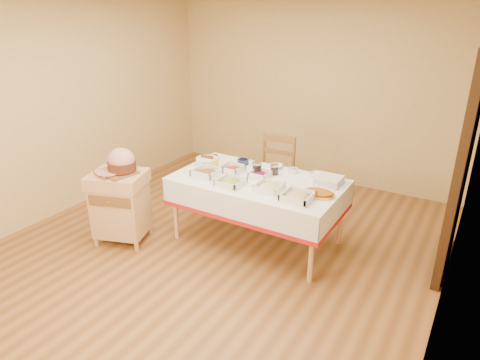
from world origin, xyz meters
name	(u,v)px	position (x,y,z in m)	size (l,w,h in m)	color
room_shell	(218,134)	(0.00, 0.00, 1.30)	(5.00, 5.00, 5.00)	#915C2C
doorway	(465,163)	(2.20, 0.90, 1.11)	(0.09, 1.10, 2.20)	black
dining_table	(257,193)	(0.30, 0.30, 0.60)	(1.82, 1.02, 0.76)	#E1AF7B
butcher_cart	(120,203)	(-1.02, -0.46, 0.46)	(0.70, 0.64, 0.82)	#E1AF7B
dining_chair	(273,177)	(0.16, 0.96, 0.53)	(0.49, 0.47, 1.04)	brown
ham_on_board	(121,163)	(-0.98, -0.42, 0.94)	(0.42, 0.40, 0.28)	brown
serving_dish_a	(207,173)	(-0.23, 0.10, 0.80)	(0.27, 0.27, 0.12)	white
serving_dish_b	(231,182)	(0.14, 0.01, 0.79)	(0.26, 0.26, 0.11)	white
serving_dish_c	(269,187)	(0.54, 0.10, 0.79)	(0.26, 0.26, 0.10)	white
serving_dish_d	(297,197)	(0.88, 0.04, 0.79)	(0.28, 0.28, 0.11)	white
serving_dish_e	(232,169)	(-0.05, 0.35, 0.79)	(0.24, 0.23, 0.11)	white
serving_dish_f	(260,175)	(0.29, 0.37, 0.79)	(0.21, 0.20, 0.10)	white
small_bowl_left	(214,157)	(-0.46, 0.58, 0.79)	(0.12, 0.12, 0.06)	white
small_bowl_mid	(243,161)	(-0.08, 0.63, 0.79)	(0.14, 0.14, 0.06)	navy
small_bowl_right	(293,170)	(0.55, 0.67, 0.79)	(0.11, 0.11, 0.05)	white
bowl_white_imported	(276,166)	(0.31, 0.72, 0.78)	(0.15, 0.15, 0.04)	white
bowl_small_imported	(316,175)	(0.81, 0.70, 0.78)	(0.14, 0.14, 0.04)	white
preserve_jar_left	(257,169)	(0.21, 0.44, 0.82)	(0.11, 0.11, 0.14)	silver
preserve_jar_right	(275,170)	(0.39, 0.52, 0.81)	(0.09, 0.09, 0.12)	silver
mustard_bottle	(215,165)	(-0.22, 0.26, 0.84)	(0.06, 0.06, 0.17)	yellow
bread_basket	(207,162)	(-0.41, 0.37, 0.81)	(0.26, 0.26, 0.12)	white
plate_stack	(329,180)	(1.00, 0.57, 0.80)	(0.26, 0.26, 0.08)	white
brass_platter	(319,193)	(1.02, 0.25, 0.78)	(0.32, 0.23, 0.04)	gold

